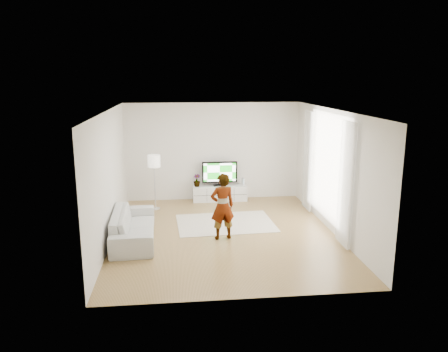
{
  "coord_description": "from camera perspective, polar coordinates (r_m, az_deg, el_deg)",
  "views": [
    {
      "loc": [
        -1.03,
        -9.36,
        3.51
      ],
      "look_at": [
        0.04,
        0.4,
        1.27
      ],
      "focal_mm": 35.0,
      "sensor_mm": 36.0,
      "label": 1
    }
  ],
  "objects": [
    {
      "name": "wall_back",
      "position": [
        12.58,
        -1.48,
        3.21
      ],
      "size": [
        5.0,
        0.02,
        2.8
      ],
      "primitive_type": "cube",
      "color": "silver",
      "rests_on": "floor"
    },
    {
      "name": "floor_lamp",
      "position": [
        11.72,
        -9.12,
        1.63
      ],
      "size": [
        0.33,
        0.33,
        1.49
      ],
      "color": "silver",
      "rests_on": "floor"
    },
    {
      "name": "television",
      "position": [
        12.51,
        -0.57,
        0.44
      ],
      "size": [
        1.01,
        0.2,
        0.7
      ],
      "color": "black",
      "rests_on": "media_console"
    },
    {
      "name": "potted_plant",
      "position": [
        12.48,
        -3.58,
        -0.58
      ],
      "size": [
        0.24,
        0.24,
        0.35
      ],
      "primitive_type": "imported",
      "rotation": [
        0.0,
        0.0,
        -0.24
      ],
      "color": "#3F7238",
      "rests_on": "media_console"
    },
    {
      "name": "ceiling",
      "position": [
        9.45,
        0.03,
        8.55
      ],
      "size": [
        6.0,
        6.0,
        0.0
      ],
      "primitive_type": "plane",
      "color": "white",
      "rests_on": "wall_back"
    },
    {
      "name": "curtain_near",
      "position": [
        9.3,
        15.6,
        -1.06
      ],
      "size": [
        0.04,
        0.7,
        2.6
      ],
      "primitive_type": "cube",
      "color": "white",
      "rests_on": "floor"
    },
    {
      "name": "game_console",
      "position": [
        12.63,
        2.52,
        -0.73
      ],
      "size": [
        0.08,
        0.16,
        0.21
      ],
      "rotation": [
        0.0,
        0.0,
        0.18
      ],
      "color": "white",
      "rests_on": "media_console"
    },
    {
      "name": "window",
      "position": [
        10.49,
        13.44,
        1.18
      ],
      "size": [
        0.01,
        2.6,
        2.5
      ],
      "primitive_type": "cube",
      "color": "white",
      "rests_on": "wall_right"
    },
    {
      "name": "player",
      "position": [
        9.53,
        -0.21,
        -3.98
      ],
      "size": [
        0.6,
        0.46,
        1.47
      ],
      "primitive_type": "imported",
      "rotation": [
        0.0,
        0.0,
        3.35
      ],
      "color": "#334772",
      "rests_on": "rug"
    },
    {
      "name": "wall_right",
      "position": [
        10.23,
        14.09,
        0.56
      ],
      "size": [
        0.02,
        6.0,
        2.8
      ],
      "primitive_type": "cube",
      "color": "silver",
      "rests_on": "floor"
    },
    {
      "name": "sofa",
      "position": [
        9.79,
        -11.74,
        -6.38
      ],
      "size": [
        0.97,
        2.28,
        0.66
      ],
      "primitive_type": "imported",
      "rotation": [
        0.0,
        0.0,
        1.61
      ],
      "color": "beige",
      "rests_on": "floor"
    },
    {
      "name": "curtain_far",
      "position": [
        11.69,
        10.93,
        1.98
      ],
      "size": [
        0.04,
        0.7,
        2.6
      ],
      "primitive_type": "cube",
      "color": "white",
      "rests_on": "floor"
    },
    {
      "name": "floor",
      "position": [
        10.05,
        0.02,
        -7.57
      ],
      "size": [
        6.0,
        6.0,
        0.0
      ],
      "primitive_type": "plane",
      "color": "#AC864E",
      "rests_on": "ground"
    },
    {
      "name": "wall_front",
      "position": [
        6.78,
        2.82,
        -5.29
      ],
      "size": [
        5.0,
        0.02,
        2.8
      ],
      "primitive_type": "cube",
      "color": "silver",
      "rests_on": "floor"
    },
    {
      "name": "media_console",
      "position": [
        12.63,
        -0.55,
        -2.25
      ],
      "size": [
        1.56,
        0.44,
        0.44
      ],
      "color": "white",
      "rests_on": "floor"
    },
    {
      "name": "rug",
      "position": [
        10.75,
        0.18,
        -6.16
      ],
      "size": [
        2.41,
        1.8,
        0.01
      ],
      "primitive_type": "cube",
      "rotation": [
        0.0,
        0.0,
        0.05
      ],
      "color": "beige",
      "rests_on": "floor"
    },
    {
      "name": "wall_left",
      "position": [
        9.71,
        -14.8,
        -0.13
      ],
      "size": [
        0.02,
        6.0,
        2.8
      ],
      "primitive_type": "cube",
      "color": "silver",
      "rests_on": "floor"
    }
  ]
}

